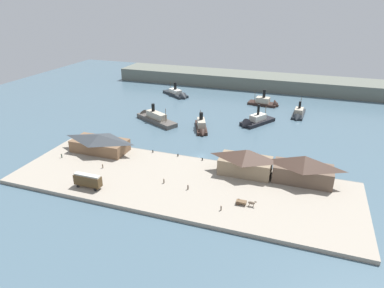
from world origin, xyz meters
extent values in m
plane|color=#476070|center=(0.00, 0.00, 0.00)|extent=(320.00, 320.00, 0.00)
cube|color=#9E9384|center=(0.00, -22.00, 0.60)|extent=(110.00, 36.00, 1.20)
cube|color=gray|center=(0.00, -3.60, 0.50)|extent=(110.00, 0.80, 1.00)
cube|color=brown|center=(-36.72, -10.28, 3.44)|extent=(20.65, 9.75, 4.48)
pyramid|color=#33383D|center=(-36.72, -10.28, 6.75)|extent=(21.06, 10.24, 2.13)
cube|color=#847056|center=(18.29, -9.34, 3.88)|extent=(16.83, 9.10, 5.37)
pyramid|color=#473328|center=(18.29, -9.34, 8.10)|extent=(17.16, 9.56, 3.07)
cube|color=brown|center=(36.46, -8.90, 3.94)|extent=(18.00, 8.47, 5.47)
pyramid|color=#473328|center=(36.46, -8.90, 8.42)|extent=(18.36, 8.89, 3.49)
cube|color=#4C381E|center=(-25.28, -34.41, 3.67)|extent=(8.83, 2.34, 3.14)
cube|color=beige|center=(-25.28, -34.41, 5.49)|extent=(8.48, 1.64, 0.50)
cylinder|color=black|center=(-22.19, -33.25, 1.65)|extent=(0.90, 0.18, 0.90)
cylinder|color=black|center=(-22.19, -35.58, 1.65)|extent=(0.90, 0.18, 0.90)
cylinder|color=black|center=(-28.37, -33.25, 1.65)|extent=(0.90, 0.18, 0.90)
cylinder|color=black|center=(-28.37, -35.58, 1.65)|extent=(0.90, 0.18, 0.90)
cube|color=brown|center=(20.95, -27.96, 2.05)|extent=(2.89, 1.54, 0.50)
cylinder|color=#4C3828|center=(20.09, -27.19, 1.80)|extent=(1.20, 0.10, 1.20)
cylinder|color=#4C3828|center=(20.09, -28.73, 1.80)|extent=(1.20, 0.10, 1.20)
ellipsoid|color=#7A6651|center=(23.80, -27.96, 2.30)|extent=(2.00, 0.70, 0.90)
ellipsoid|color=#7A6651|center=(24.90, -27.96, 2.85)|extent=(0.70, 0.32, 0.44)
cylinder|color=#7A6651|center=(24.40, -27.76, 1.70)|extent=(0.16, 0.16, 1.00)
cylinder|color=#7A6651|center=(24.40, -28.16, 1.70)|extent=(0.16, 0.16, 1.00)
cylinder|color=#7A6651|center=(23.20, -27.76, 1.70)|extent=(0.16, 0.16, 1.00)
cylinder|color=#7A6651|center=(23.20, -28.16, 1.70)|extent=(0.16, 0.16, 1.00)
cylinder|color=#6B5B4C|center=(-4.45, -24.34, 1.90)|extent=(0.41, 0.41, 1.40)
sphere|color=#CCA889|center=(-4.45, -24.34, 2.73)|extent=(0.26, 0.26, 0.26)
cylinder|color=#4C3D33|center=(3.97, -25.38, 1.91)|extent=(0.42, 0.42, 1.42)
sphere|color=#CCA889|center=(3.97, -25.38, 2.75)|extent=(0.26, 0.26, 0.26)
cylinder|color=#6B5B4C|center=(16.28, -32.64, 1.86)|extent=(0.39, 0.39, 1.32)
sphere|color=#CCA889|center=(16.28, -32.64, 2.64)|extent=(0.24, 0.24, 0.24)
cylinder|color=#3D4C42|center=(-46.76, -19.94, 1.90)|extent=(0.41, 0.41, 1.40)
sphere|color=#CCA889|center=(-46.76, -19.94, 2.72)|extent=(0.26, 0.26, 0.26)
cylinder|color=#6B5B4C|center=(-28.25, -21.97, 1.87)|extent=(0.39, 0.39, 1.34)
sphere|color=#CCA889|center=(-28.25, -21.97, 2.66)|extent=(0.25, 0.25, 0.25)
cylinder|color=black|center=(-17.37, -5.04, 1.65)|extent=(0.44, 0.44, 0.90)
cylinder|color=black|center=(2.15, -5.12, 1.65)|extent=(0.44, 0.44, 0.90)
cylinder|color=black|center=(-7.32, -4.92, 1.65)|extent=(0.44, 0.44, 0.90)
cube|color=black|center=(12.14, 72.31, 0.64)|extent=(16.01, 8.33, 1.29)
cone|color=black|center=(19.75, 71.42, 0.64)|extent=(3.44, 6.20, 5.92)
cube|color=#B2A893|center=(12.14, 72.31, 2.76)|extent=(7.50, 5.43, 2.95)
cylinder|color=black|center=(12.52, 72.27, 6.37)|extent=(1.50, 1.50, 4.27)
cylinder|color=brown|center=(7.57, 72.85, 4.19)|extent=(0.24, 0.24, 5.80)
cube|color=black|center=(14.22, 42.45, 0.81)|extent=(15.02, 18.51, 1.62)
cone|color=black|center=(9.61, 34.99, 0.81)|extent=(6.89, 5.91, 6.15)
cube|color=silver|center=(14.22, 42.45, 2.99)|extent=(7.49, 8.59, 2.73)
cylinder|color=black|center=(14.19, 42.39, 6.78)|extent=(1.17, 1.17, 4.84)
cylinder|color=brown|center=(16.99, 46.93, 4.47)|extent=(0.24, 0.24, 5.70)
cube|color=#23282D|center=(31.74, 60.85, 0.61)|extent=(6.26, 16.68, 1.22)
cone|color=#23282D|center=(31.26, 52.67, 0.61)|extent=(4.94, 3.23, 4.78)
cube|color=#B2A893|center=(31.74, 60.85, 2.37)|extent=(4.18, 6.56, 2.30)
cylinder|color=black|center=(31.78, 61.57, 5.21)|extent=(1.21, 1.21, 3.36)
cylinder|color=brown|center=(32.02, 65.77, 4.56)|extent=(0.24, 0.24, 6.67)
cube|color=#23282D|center=(-40.03, 74.39, 0.71)|extent=(19.02, 16.25, 1.43)
cone|color=#23282D|center=(-32.37, 68.81, 0.71)|extent=(6.09, 6.59, 5.67)
cube|color=silver|center=(-40.03, 74.39, 2.52)|extent=(9.05, 8.13, 2.20)
cylinder|color=black|center=(-40.01, 74.37, 5.71)|extent=(1.68, 1.68, 4.18)
cylinder|color=brown|center=(-44.62, 77.73, 4.31)|extent=(0.24, 0.24, 5.77)
cube|color=black|center=(-8.56, 26.84, 0.68)|extent=(10.26, 16.80, 1.36)
cone|color=black|center=(-5.53, 19.29, 0.68)|extent=(4.87, 4.24, 4.08)
cube|color=#B2A893|center=(-8.56, 26.84, 2.87)|extent=(6.02, 8.68, 3.01)
cylinder|color=black|center=(-8.79, 27.40, 5.95)|extent=(1.67, 1.67, 3.15)
cylinder|color=brown|center=(-10.38, 31.38, 4.38)|extent=(0.24, 0.24, 6.04)
cube|color=#514C47|center=(-31.24, 28.38, 0.99)|extent=(23.97, 16.73, 1.98)
cone|color=#514C47|center=(-41.79, 34.08, 0.99)|extent=(6.39, 6.85, 5.45)
cube|color=#B2A893|center=(-31.24, 28.38, 3.44)|extent=(11.98, 8.61, 2.93)
cylinder|color=black|center=(-33.22, 29.45, 6.69)|extent=(1.53, 1.53, 3.57)
cylinder|color=brown|center=(-24.92, 24.95, 5.21)|extent=(0.24, 0.24, 6.47)
cube|color=#60665B|center=(0.00, 110.00, 4.00)|extent=(180.00, 24.00, 8.00)
camera|label=1|loc=(34.41, -109.03, 55.94)|focal=31.80mm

